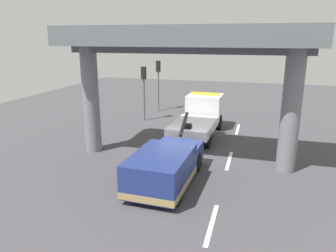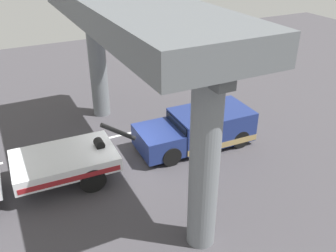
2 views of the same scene
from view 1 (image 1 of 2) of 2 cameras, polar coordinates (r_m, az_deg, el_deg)
name	(u,v)px [view 1 (image 1 of 2)]	position (r m, az deg, el deg)	size (l,w,h in m)	color
ground_plane	(184,157)	(17.12, 2.86, -5.53)	(60.00, 40.00, 0.10)	#423F44
lane_stripe_west	(212,224)	(11.41, 7.81, -16.99)	(2.60, 0.16, 0.01)	silver
lane_stripe_mid	(229,161)	(16.76, 10.88, -6.08)	(2.60, 0.16, 0.01)	silver
lane_stripe_east	(238,129)	(22.44, 12.37, -0.55)	(2.60, 0.16, 0.01)	silver
tow_truck_white	(200,115)	(20.93, 5.80, 1.96)	(7.29, 2.60, 2.46)	white
towed_van_green	(165,167)	(13.69, -0.47, -7.35)	(5.26, 2.36, 1.58)	navy
overpass_structure	(183,49)	(15.48, 2.72, 13.60)	(3.60, 12.11, 6.64)	slate
traffic_light_near	(144,82)	(23.76, -4.33, 7.93)	(0.39, 0.32, 4.03)	#515456
traffic_light_far	(158,75)	(27.03, -1.74, 9.19)	(0.39, 0.32, 4.22)	#515456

